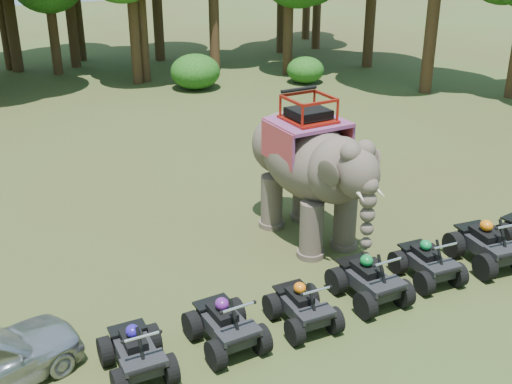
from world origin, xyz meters
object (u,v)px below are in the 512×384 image
atv_0 (136,346)px  atv_3 (370,274)px  atv_4 (428,257)px  atv_2 (303,301)px  atv_5 (489,239)px  atv_1 (226,319)px  elephant (309,168)px

atv_0 → atv_3: (5.45, 0.02, 0.04)m
atv_4 → atv_2: bearing=-172.5°
atv_3 → atv_5: atv_5 is taller
atv_1 → atv_2: bearing=-6.0°
atv_0 → atv_2: atv_0 is taller
atv_3 → atv_5: bearing=-0.9°
atv_2 → atv_5: size_ratio=0.85×
atv_2 → atv_0: bearing=179.9°
atv_4 → atv_0: bearing=-175.1°
elephant → atv_0: (-5.84, -3.31, -1.38)m
atv_0 → atv_1: (1.86, -0.01, 0.02)m
atv_0 → atv_2: bearing=-0.2°
elephant → atv_4: (1.37, -3.24, -1.39)m
atv_1 → atv_3: 3.59m
atv_0 → atv_3: bearing=2.0°
atv_1 → atv_4: 5.35m
atv_4 → atv_5: bearing=0.5°
atv_5 → atv_1: bearing=-173.2°
atv_4 → atv_5: atv_5 is taller
elephant → atv_4: size_ratio=2.94×
atv_2 → atv_4: atv_4 is taller
atv_0 → atv_1: 1.86m
elephant → atv_2: (-2.25, -3.44, -1.40)m
atv_4 → elephant: bearing=117.2°
atv_1 → atv_4: (5.35, 0.08, -0.03)m
atv_0 → atv_1: size_ratio=0.96×
elephant → atv_1: (-3.98, -3.32, -1.36)m
elephant → atv_4: 3.78m
elephant → atv_2: bearing=-124.4°
atv_2 → atv_5: bearing=2.9°
atv_0 → atv_4: atv_0 is taller
atv_4 → atv_5: size_ratio=0.86×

